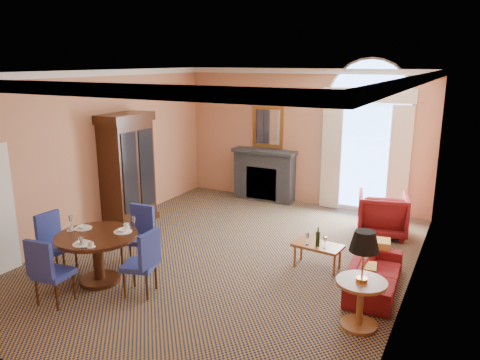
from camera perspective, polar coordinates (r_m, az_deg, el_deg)
The scene contains 12 objects.
ground at distance 8.37m, azimuth -1.60°, elevation -9.41°, with size 7.50×7.50×0.00m, color #141A40.
room_envelope at distance 8.31m, azimuth 0.38°, elevation 8.39°, with size 6.04×7.52×3.45m.
armoire at distance 10.02m, azimuth -13.59°, elevation 1.00°, with size 0.67×1.19×2.34m.
dining_table at distance 7.61m, azimuth -16.99°, elevation -7.87°, with size 1.25×1.25×0.99m.
dining_chair_north at distance 8.17m, azimuth -12.24°, elevation -6.04°, with size 0.56×0.56×1.01m.
dining_chair_south at distance 7.15m, azimuth -22.45°, elevation -9.89°, with size 0.49×0.51×1.01m.
dining_chair_east at distance 7.04m, azimuth -11.59°, elevation -9.41°, with size 0.55×0.55×1.01m.
dining_chair_west at distance 8.21m, azimuth -21.75°, elevation -6.67°, with size 0.50×0.50×1.01m.
sofa at distance 7.51m, azimuth 16.11°, elevation -10.86°, with size 1.71×0.67×0.50m, color maroon.
armchair at distance 9.68m, azimuth 16.97°, elevation -3.97°, with size 0.92×0.95×0.86m, color maroon.
coffee_table at distance 7.95m, azimuth 9.43°, elevation -7.93°, with size 0.84×0.52×0.73m.
side_table at distance 6.22m, azimuth 14.72°, elevation -10.39°, with size 0.65×0.65×1.30m.
Camera 1 is at (3.73, -6.69, 3.38)m, focal length 35.00 mm.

